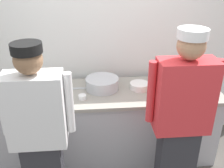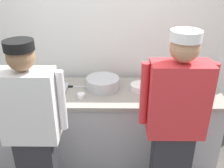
{
  "view_description": "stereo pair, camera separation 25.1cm",
  "coord_description": "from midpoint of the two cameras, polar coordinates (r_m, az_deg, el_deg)",
  "views": [
    {
      "loc": [
        -0.15,
        -2.2,
        2.25
      ],
      "look_at": [
        0.07,
        0.39,
        0.98
      ],
      "focal_mm": 41.64,
      "sensor_mm": 36.0,
      "label": 1
    },
    {
      "loc": [
        0.1,
        -2.21,
        2.25
      ],
      "look_at": [
        0.07,
        0.39,
        0.98
      ],
      "focal_mm": 41.64,
      "sensor_mm": 36.0,
      "label": 2
    }
  ],
  "objects": [
    {
      "name": "chef_near_left",
      "position": [
        2.36,
        -18.74,
        -10.2
      ],
      "size": [
        0.61,
        0.24,
        1.7
      ],
      "color": "#2D2D33",
      "rests_on": "ground"
    },
    {
      "name": "wall_back",
      "position": [
        3.24,
        -4.31,
        9.22
      ],
      "size": [
        4.06,
        0.1,
        2.63
      ],
      "color": "white",
      "rests_on": "ground"
    },
    {
      "name": "ramekin_red_sauce",
      "position": [
        2.8,
        -9.1,
        -2.86
      ],
      "size": [
        0.09,
        0.09,
        0.05
      ],
      "color": "white",
      "rests_on": "prep_counter"
    },
    {
      "name": "squeeze_bottle_secondary",
      "position": [
        3.06,
        -23.63,
        -0.96
      ],
      "size": [
        0.05,
        0.05,
        0.18
      ],
      "color": "#E5E066",
      "rests_on": "prep_counter"
    },
    {
      "name": "ramekin_orange_sauce",
      "position": [
        3.2,
        9.27,
        0.97
      ],
      "size": [
        0.1,
        0.1,
        0.04
      ],
      "color": "white",
      "rests_on": "prep_counter"
    },
    {
      "name": "ramekin_yellow_sauce",
      "position": [
        3.03,
        7.49,
        -0.5
      ],
      "size": [
        0.09,
        0.09,
        0.04
      ],
      "color": "white",
      "rests_on": "prep_counter"
    },
    {
      "name": "plate_stack_front",
      "position": [
        2.98,
        3.63,
        -0.48
      ],
      "size": [
        0.22,
        0.22,
        0.07
      ],
      "color": "white",
      "rests_on": "prep_counter"
    },
    {
      "name": "squeeze_bottle_primary",
      "position": [
        3.21,
        14.5,
        1.67
      ],
      "size": [
        0.06,
        0.06,
        0.18
      ],
      "color": "#E5E066",
      "rests_on": "prep_counter"
    },
    {
      "name": "sheet_tray",
      "position": [
        3.01,
        -16.99,
        -1.9
      ],
      "size": [
        0.49,
        0.35,
        0.02
      ],
      "primitive_type": "cube",
      "rotation": [
        0.0,
        0.0,
        -0.02
      ],
      "color": "#B7BABF",
      "rests_on": "prep_counter"
    },
    {
      "name": "prep_counter",
      "position": [
        3.17,
        -3.61,
        -8.76
      ],
      "size": [
        2.59,
        0.74,
        0.89
      ],
      "color": "#B2B2B7",
      "rests_on": "ground"
    },
    {
      "name": "plate_stack_rear",
      "position": [
        3.0,
        15.75,
        -0.97
      ],
      "size": [
        0.22,
        0.22,
        0.1
      ],
      "color": "white",
      "rests_on": "prep_counter"
    },
    {
      "name": "chef_center",
      "position": [
        2.39,
        12.01,
        -7.63
      ],
      "size": [
        0.63,
        0.24,
        1.77
      ],
      "color": "#2D2D33",
      "rests_on": "ground"
    },
    {
      "name": "deli_cup",
      "position": [
        2.9,
        12.0,
        -1.71
      ],
      "size": [
        0.09,
        0.09,
        0.08
      ],
      "primitive_type": "cylinder",
      "color": "white",
      "rests_on": "prep_counter"
    },
    {
      "name": "mixing_bowl_steel",
      "position": [
        2.97,
        -4.58,
        0.05
      ],
      "size": [
        0.38,
        0.38,
        0.13
      ],
      "primitive_type": "cylinder",
      "color": "#B7BABF",
      "rests_on": "prep_counter"
    },
    {
      "name": "squeeze_bottle_spare",
      "position": [
        2.83,
        6.97,
        -1.07
      ],
      "size": [
        0.06,
        0.06,
        0.18
      ],
      "color": "orange",
      "rests_on": "prep_counter"
    },
    {
      "name": "chefs_knife",
      "position": [
        3.04,
        -10.71,
        -0.99
      ],
      "size": [
        0.27,
        0.03,
        0.02
      ],
      "color": "#B7BABF",
      "rests_on": "prep_counter"
    }
  ]
}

